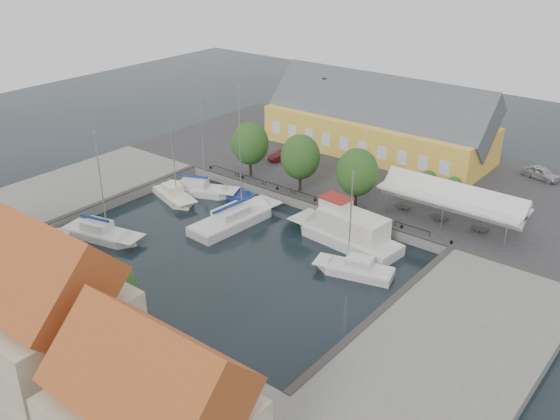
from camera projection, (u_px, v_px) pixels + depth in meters
name	position (u px, v px, depth m)	size (l,w,h in m)	color
ground	(240.00, 246.00, 57.94)	(140.00, 140.00, 0.00)	black
north_quay	(368.00, 170.00, 74.07)	(56.00, 26.00, 1.00)	#2D2D30
west_quay	(79.00, 190.00, 68.64)	(12.00, 24.00, 1.00)	slate
east_quay	(454.00, 343.00, 43.96)	(12.00, 24.00, 1.00)	slate
south_bank	(37.00, 354.00, 42.80)	(56.00, 14.00, 1.00)	slate
quay_edge_fittings	(272.00, 218.00, 60.85)	(56.00, 24.72, 0.40)	#383533
warehouse	(375.00, 124.00, 77.66)	(28.56, 14.00, 9.55)	gold
tent_canopy	(452.00, 198.00, 58.82)	(14.00, 4.00, 2.83)	silver
quay_trees	(300.00, 157.00, 65.51)	(18.20, 4.20, 6.30)	black
car_silver	(541.00, 173.00, 69.91)	(1.72, 4.28, 1.46)	#AEB0B6
car_red	(282.00, 155.00, 75.57)	(1.25, 3.58, 1.18)	#54131B
center_sailboat	(234.00, 221.00, 61.97)	(3.87, 10.83, 14.33)	silver
trawler	(348.00, 233.00, 58.05)	(11.90, 4.53, 5.00)	silver
east_boat_a	(356.00, 271.00, 53.28)	(7.16, 3.98, 9.97)	silver
west_boat_a	(198.00, 191.00, 68.94)	(8.81, 5.67, 11.47)	silver
west_boat_b	(174.00, 197.00, 67.45)	(7.04, 4.26, 9.45)	silver
west_boat_d	(101.00, 235.00, 59.38)	(8.71, 4.32, 11.29)	silver
launch_sw	(59.00, 242.00, 58.42)	(4.79, 4.30, 0.98)	silver
launch_nw	(233.00, 196.00, 68.26)	(5.13, 2.35, 0.88)	navy
townhouses	(7.00, 314.00, 37.87)	(36.30, 8.50, 12.00)	beige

